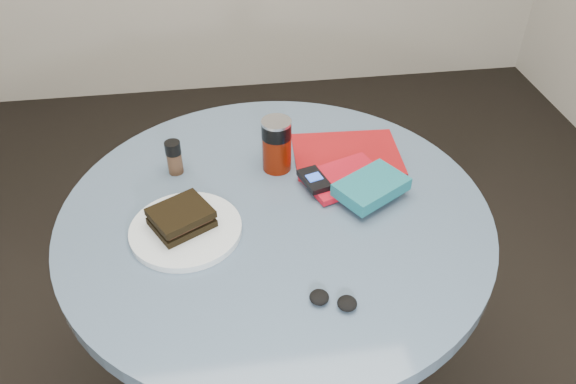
{
  "coord_description": "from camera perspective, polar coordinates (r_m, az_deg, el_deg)",
  "views": [
    {
      "loc": [
        -0.11,
        -0.98,
        1.61
      ],
      "look_at": [
        0.03,
        0.0,
        0.8
      ],
      "focal_mm": 35.0,
      "sensor_mm": 36.0,
      "label": 1
    }
  ],
  "objects": [
    {
      "name": "table",
      "position": [
        1.42,
        -1.21,
        -6.81
      ],
      "size": [
        1.0,
        1.0,
        0.75
      ],
      "color": "black",
      "rests_on": "ground"
    },
    {
      "name": "plate",
      "position": [
        1.26,
        -10.34,
        -3.8
      ],
      "size": [
        0.29,
        0.29,
        0.02
      ],
      "primitive_type": "cylinder",
      "rotation": [
        0.0,
        0.0,
        0.18
      ],
      "color": "silver",
      "rests_on": "table"
    },
    {
      "name": "sandwich",
      "position": [
        1.25,
        -10.8,
        -2.57
      ],
      "size": [
        0.16,
        0.15,
        0.04
      ],
      "color": "black",
      "rests_on": "plate"
    },
    {
      "name": "soda_can",
      "position": [
        1.39,
        -1.16,
        4.81
      ],
      "size": [
        0.1,
        0.1,
        0.14
      ],
      "color": "#5F1404",
      "rests_on": "table"
    },
    {
      "name": "pepper_grinder",
      "position": [
        1.42,
        -11.49,
        3.49
      ],
      "size": [
        0.05,
        0.05,
        0.09
      ],
      "color": "#472F1E",
      "rests_on": "table"
    },
    {
      "name": "magazine",
      "position": [
        1.49,
        5.98,
        3.88
      ],
      "size": [
        0.29,
        0.22,
        0.0
      ],
      "primitive_type": "cube",
      "rotation": [
        0.0,
        0.0,
        -0.05
      ],
      "color": "maroon",
      "rests_on": "table"
    },
    {
      "name": "red_book",
      "position": [
        1.38,
        5.68,
        1.42
      ],
      "size": [
        0.22,
        0.18,
        0.02
      ],
      "primitive_type": "cube",
      "rotation": [
        0.0,
        0.0,
        0.34
      ],
      "color": "#A60D1C",
      "rests_on": "magazine"
    },
    {
      "name": "novel",
      "position": [
        1.33,
        8.46,
        0.52
      ],
      "size": [
        0.19,
        0.17,
        0.03
      ],
      "primitive_type": "cube",
      "rotation": [
        0.0,
        0.0,
        0.54
      ],
      "color": "#165C69",
      "rests_on": "red_book"
    },
    {
      "name": "mp3_player",
      "position": [
        1.35,
        2.66,
        1.25
      ],
      "size": [
        0.08,
        0.1,
        0.02
      ],
      "color": "black",
      "rests_on": "red_book"
    },
    {
      "name": "headphones",
      "position": [
        1.1,
        4.6,
        -10.91
      ],
      "size": [
        0.1,
        0.07,
        0.02
      ],
      "color": "black",
      "rests_on": "table"
    }
  ]
}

